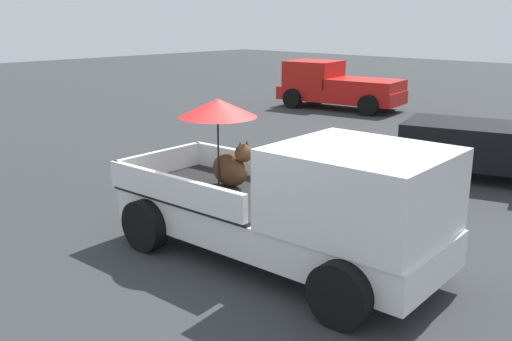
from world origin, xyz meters
name	(u,v)px	position (x,y,z in m)	size (l,w,h in m)	color
ground_plane	(274,259)	(0.00, 0.00, 0.00)	(80.00, 80.00, 0.00)	#2D3033
pickup_truck_main	(299,203)	(0.43, 0.03, 0.97)	(5.15, 2.48, 2.29)	black
pickup_truck_far	(336,86)	(-7.91, 12.51, 0.87)	(5.02, 2.75, 1.80)	black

